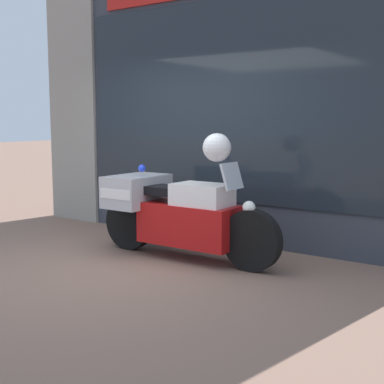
% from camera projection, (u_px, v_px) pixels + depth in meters
% --- Properties ---
extents(ground_plane, '(60.00, 60.00, 0.00)m').
position_uv_depth(ground_plane, '(110.00, 268.00, 5.81)').
color(ground_plane, '#7A5B4C').
extents(shop_building, '(6.00, 0.55, 3.57)m').
position_uv_depth(shop_building, '(185.00, 106.00, 7.44)').
color(shop_building, '#333842').
rests_on(shop_building, ground).
extents(window_display, '(4.55, 0.30, 2.04)m').
position_uv_depth(window_display, '(239.00, 204.00, 7.14)').
color(window_display, slate).
rests_on(window_display, ground).
extents(paramedic_motorcycle, '(2.39, 0.80, 1.15)m').
position_uv_depth(paramedic_motorcycle, '(174.00, 211.00, 6.23)').
color(paramedic_motorcycle, black).
rests_on(paramedic_motorcycle, ground).
extents(white_helmet, '(0.31, 0.31, 0.31)m').
position_uv_depth(white_helmet, '(217.00, 148.00, 5.79)').
color(white_helmet, white).
rests_on(white_helmet, paramedic_motorcycle).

